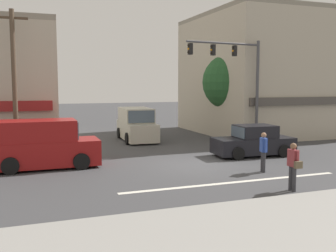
{
  "coord_description": "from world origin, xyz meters",
  "views": [
    {
      "loc": [
        -7.39,
        -16.13,
        3.66
      ],
      "look_at": [
        -0.66,
        2.0,
        1.6
      ],
      "focal_mm": 42.0,
      "sensor_mm": 36.0,
      "label": 1
    }
  ],
  "objects_px": {
    "traffic_light_mast": "(239,73)",
    "pedestrian_foreground_with_bag": "(293,164)",
    "pedestrian_mid_crossing": "(263,150)",
    "utility_pole_near_left": "(14,84)",
    "van_waiting_far": "(43,145)",
    "street_tree": "(231,82)",
    "sedan_crossing_rightbound": "(253,142)",
    "van_parked_curbside": "(137,125)"
  },
  "relations": [
    {
      "from": "traffic_light_mast",
      "to": "pedestrian_foreground_with_bag",
      "type": "relative_size",
      "value": 3.71
    },
    {
      "from": "traffic_light_mast",
      "to": "pedestrian_foreground_with_bag",
      "type": "bearing_deg",
      "value": -109.44
    },
    {
      "from": "pedestrian_foreground_with_bag",
      "to": "pedestrian_mid_crossing",
      "type": "xyz_separation_m",
      "value": [
        0.73,
        2.86,
        -0.0
      ]
    },
    {
      "from": "traffic_light_mast",
      "to": "pedestrian_mid_crossing",
      "type": "distance_m",
      "value": 7.48
    },
    {
      "from": "utility_pole_near_left",
      "to": "traffic_light_mast",
      "type": "height_order",
      "value": "utility_pole_near_left"
    },
    {
      "from": "van_waiting_far",
      "to": "pedestrian_foreground_with_bag",
      "type": "bearing_deg",
      "value": -41.5
    },
    {
      "from": "utility_pole_near_left",
      "to": "traffic_light_mast",
      "type": "relative_size",
      "value": 1.14
    },
    {
      "from": "street_tree",
      "to": "utility_pole_near_left",
      "type": "height_order",
      "value": "utility_pole_near_left"
    },
    {
      "from": "utility_pole_near_left",
      "to": "sedan_crossing_rightbound",
      "type": "bearing_deg",
      "value": -12.09
    },
    {
      "from": "utility_pole_near_left",
      "to": "sedan_crossing_rightbound",
      "type": "xyz_separation_m",
      "value": [
        11.37,
        -2.44,
        -2.97
      ]
    },
    {
      "from": "van_parked_curbside",
      "to": "street_tree",
      "type": "bearing_deg",
      "value": -5.93
    },
    {
      "from": "street_tree",
      "to": "pedestrian_foreground_with_bag",
      "type": "relative_size",
      "value": 3.48
    },
    {
      "from": "sedan_crossing_rightbound",
      "to": "pedestrian_foreground_with_bag",
      "type": "distance_m",
      "value": 6.75
    },
    {
      "from": "pedestrian_mid_crossing",
      "to": "van_waiting_far",
      "type": "bearing_deg",
      "value": 154.61
    },
    {
      "from": "sedan_crossing_rightbound",
      "to": "traffic_light_mast",
      "type": "bearing_deg",
      "value": 74.82
    },
    {
      "from": "van_waiting_far",
      "to": "pedestrian_mid_crossing",
      "type": "xyz_separation_m",
      "value": [
        8.57,
        -4.07,
        -0.06
      ]
    },
    {
      "from": "traffic_light_mast",
      "to": "utility_pole_near_left",
      "type": "bearing_deg",
      "value": -178.29
    },
    {
      "from": "utility_pole_near_left",
      "to": "traffic_light_mast",
      "type": "distance_m",
      "value": 12.15
    },
    {
      "from": "street_tree",
      "to": "utility_pole_near_left",
      "type": "bearing_deg",
      "value": -162.59
    },
    {
      "from": "van_waiting_far",
      "to": "pedestrian_mid_crossing",
      "type": "height_order",
      "value": "van_waiting_far"
    },
    {
      "from": "street_tree",
      "to": "utility_pole_near_left",
      "type": "relative_size",
      "value": 0.82
    },
    {
      "from": "street_tree",
      "to": "pedestrian_foreground_with_bag",
      "type": "xyz_separation_m",
      "value": [
        -4.93,
        -13.06,
        -2.85
      ]
    },
    {
      "from": "utility_pole_near_left",
      "to": "pedestrian_foreground_with_bag",
      "type": "relative_size",
      "value": 4.23
    },
    {
      "from": "street_tree",
      "to": "pedestrian_mid_crossing",
      "type": "distance_m",
      "value": 11.39
    },
    {
      "from": "utility_pole_near_left",
      "to": "sedan_crossing_rightbound",
      "type": "height_order",
      "value": "utility_pole_near_left"
    },
    {
      "from": "utility_pole_near_left",
      "to": "traffic_light_mast",
      "type": "xyz_separation_m",
      "value": [
        12.12,
        0.36,
        0.62
      ]
    },
    {
      "from": "van_waiting_far",
      "to": "street_tree",
      "type": "bearing_deg",
      "value": 25.67
    },
    {
      "from": "utility_pole_near_left",
      "to": "van_parked_curbside",
      "type": "relative_size",
      "value": 1.51
    },
    {
      "from": "street_tree",
      "to": "sedan_crossing_rightbound",
      "type": "relative_size",
      "value": 1.38
    },
    {
      "from": "street_tree",
      "to": "utility_pole_near_left",
      "type": "xyz_separation_m",
      "value": [
        -13.85,
        -4.34,
        -0.12
      ]
    },
    {
      "from": "van_parked_curbside",
      "to": "van_waiting_far",
      "type": "xyz_separation_m",
      "value": [
        -6.17,
        -6.82,
        0.0
      ]
    },
    {
      "from": "sedan_crossing_rightbound",
      "to": "utility_pole_near_left",
      "type": "bearing_deg",
      "value": 167.91
    },
    {
      "from": "pedestrian_mid_crossing",
      "to": "traffic_light_mast",
      "type": "bearing_deg",
      "value": 68.34
    },
    {
      "from": "van_parked_curbside",
      "to": "pedestrian_mid_crossing",
      "type": "bearing_deg",
      "value": -77.6
    },
    {
      "from": "pedestrian_foreground_with_bag",
      "to": "street_tree",
      "type": "bearing_deg",
      "value": 69.32
    },
    {
      "from": "street_tree",
      "to": "van_parked_curbside",
      "type": "height_order",
      "value": "street_tree"
    },
    {
      "from": "sedan_crossing_rightbound",
      "to": "van_parked_curbside",
      "type": "height_order",
      "value": "van_parked_curbside"
    },
    {
      "from": "traffic_light_mast",
      "to": "van_parked_curbside",
      "type": "distance_m",
      "value": 7.5
    },
    {
      "from": "sedan_crossing_rightbound",
      "to": "street_tree",
      "type": "bearing_deg",
      "value": 69.87
    },
    {
      "from": "pedestrian_foreground_with_bag",
      "to": "pedestrian_mid_crossing",
      "type": "bearing_deg",
      "value": 75.61
    },
    {
      "from": "van_parked_curbside",
      "to": "pedestrian_foreground_with_bag",
      "type": "distance_m",
      "value": 13.85
    },
    {
      "from": "van_waiting_far",
      "to": "van_parked_curbside",
      "type": "bearing_deg",
      "value": 47.84
    }
  ]
}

